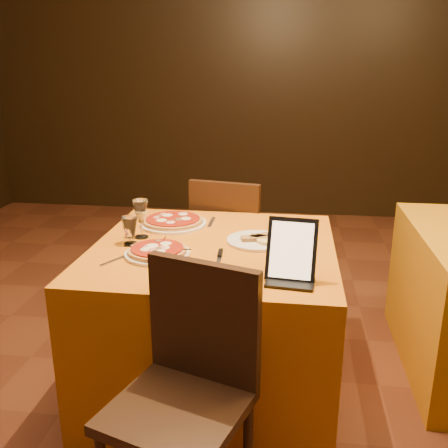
# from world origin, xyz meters

# --- Properties ---
(floor) EXTENTS (6.00, 7.00, 0.01)m
(floor) POSITION_xyz_m (0.00, 0.00, -0.01)
(floor) COLOR #5E2D19
(floor) RESTS_ON ground
(wall_back) EXTENTS (6.00, 0.01, 2.80)m
(wall_back) POSITION_xyz_m (0.00, 3.50, 1.40)
(wall_back) COLOR black
(wall_back) RESTS_ON floor
(main_table) EXTENTS (1.10, 1.10, 0.75)m
(main_table) POSITION_xyz_m (-0.08, 0.33, 0.38)
(main_table) COLOR orange
(main_table) RESTS_ON floor
(chair_main_near) EXTENTS (0.46, 0.46, 0.91)m
(chair_main_near) POSITION_xyz_m (-0.08, -0.45, 0.46)
(chair_main_near) COLOR #30210F
(chair_main_near) RESTS_ON floor
(chair_main_far) EXTENTS (0.44, 0.44, 0.91)m
(chair_main_far) POSITION_xyz_m (-0.08, 1.12, 0.46)
(chair_main_far) COLOR #30210F
(chair_main_far) RESTS_ON floor
(pizza_near) EXTENTS (0.29, 0.29, 0.03)m
(pizza_near) POSITION_xyz_m (-0.30, 0.17, 0.77)
(pizza_near) COLOR white
(pizza_near) RESTS_ON main_table
(pizza_far) EXTENTS (0.35, 0.35, 0.03)m
(pizza_far) POSITION_xyz_m (-0.34, 0.61, 0.77)
(pizza_far) COLOR white
(pizza_far) RESTS_ON main_table
(cutlet_dish) EXTENTS (0.28, 0.28, 0.03)m
(cutlet_dish) POSITION_xyz_m (0.12, 0.40, 0.76)
(cutlet_dish) COLOR white
(cutlet_dish) RESTS_ON main_table
(wine_glass) EXTENTS (0.08, 0.08, 0.19)m
(wine_glass) POSITION_xyz_m (-0.44, 0.39, 0.84)
(wine_glass) COLOR #EEE287
(wine_glass) RESTS_ON main_table
(water_glass) EXTENTS (0.09, 0.09, 0.13)m
(water_glass) POSITION_xyz_m (-0.46, 0.29, 0.81)
(water_glass) COLOR silver
(water_glass) RESTS_ON main_table
(tablet) EXTENTS (0.20, 0.12, 0.23)m
(tablet) POSITION_xyz_m (0.28, -0.00, 0.87)
(tablet) COLOR black
(tablet) RESTS_ON main_table
(knife) EXTENTS (0.03, 0.21, 0.01)m
(knife) POSITION_xyz_m (-0.03, 0.13, 0.75)
(knife) COLOR silver
(knife) RESTS_ON main_table
(fork_near) EXTENTS (0.08, 0.13, 0.01)m
(fork_near) POSITION_xyz_m (-0.47, 0.07, 0.75)
(fork_near) COLOR #B7B8BE
(fork_near) RESTS_ON main_table
(fork_far) EXTENTS (0.02, 0.17, 0.01)m
(fork_far) POSITION_xyz_m (-0.14, 0.67, 0.75)
(fork_far) COLOR silver
(fork_far) RESTS_ON main_table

